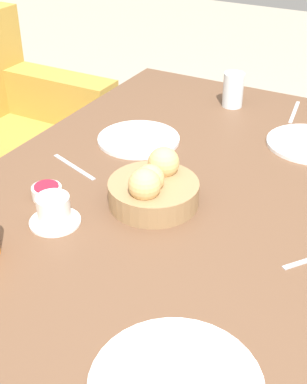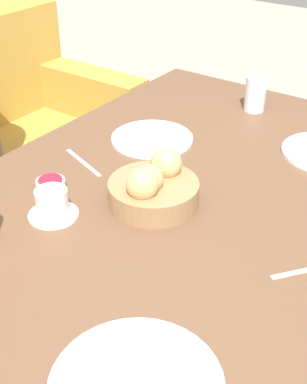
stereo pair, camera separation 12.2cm
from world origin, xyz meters
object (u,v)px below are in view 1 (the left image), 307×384
at_px(water_tumbler, 233,90).
at_px(knife_silver, 294,112).
at_px(plate_far_center, 139,139).
at_px(coffee_cup, 54,211).
at_px(fork_silver, 74,167).
at_px(bread_basket, 153,187).
at_px(jam_bowl_berry, 47,192).

xyz_separation_m(water_tumbler, knife_silver, (0.05, -0.19, -0.05)).
distance_m(plate_far_center, coffee_cup, 0.43).
bearing_deg(fork_silver, bread_basket, -100.38).
bearing_deg(fork_silver, plate_far_center, -18.56).
height_order(plate_far_center, water_tumbler, water_tumbler).
distance_m(bread_basket, plate_far_center, 0.32).
height_order(bread_basket, knife_silver, bread_basket).
relative_size(coffee_cup, fork_silver, 0.68).
relative_size(water_tumbler, fork_silver, 0.66).
xyz_separation_m(bread_basket, coffee_cup, (-0.17, 0.15, -0.01)).
height_order(water_tumbler, knife_silver, water_tumbler).
bearing_deg(bread_basket, fork_silver, 79.62).
bearing_deg(water_tumbler, coffee_cup, 172.61).
bearing_deg(coffee_cup, plate_far_center, 4.95).
bearing_deg(bread_basket, jam_bowl_berry, 113.32).
relative_size(bread_basket, jam_bowl_berry, 2.97).
bearing_deg(knife_silver, fork_silver, 146.85).
bearing_deg(knife_silver, coffee_cup, 160.65).
bearing_deg(fork_silver, knife_silver, -33.15).
bearing_deg(water_tumbler, bread_basket, -175.38).
bearing_deg(jam_bowl_berry, coffee_cup, -132.84).
height_order(plate_far_center, knife_silver, plate_far_center).
xyz_separation_m(plate_far_center, coffee_cup, (-0.43, -0.04, 0.02)).
xyz_separation_m(bread_basket, jam_bowl_berry, (-0.10, 0.23, -0.03)).
distance_m(fork_silver, knife_silver, 0.73).
bearing_deg(coffee_cup, knife_silver, -19.35).
xyz_separation_m(plate_far_center, fork_silver, (-0.21, 0.07, -0.00)).
xyz_separation_m(plate_far_center, jam_bowl_berry, (-0.36, 0.04, 0.01)).
xyz_separation_m(water_tumbler, coffee_cup, (-0.79, 0.10, -0.02)).
bearing_deg(water_tumbler, knife_silver, -76.35).
distance_m(water_tumbler, knife_silver, 0.20).
height_order(bread_basket, coffee_cup, bread_basket).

